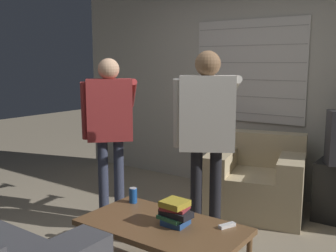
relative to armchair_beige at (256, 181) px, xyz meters
The scene contains 8 objects.
wall_back 1.20m from the armchair_beige, 121.28° to the left, with size 5.20×0.08×2.55m.
armchair_beige is the anchor object (origin of this frame).
coffee_table 1.61m from the armchair_beige, 91.30° to the right, with size 1.18×0.64×0.41m.
person_left_standing 1.65m from the armchair_beige, 138.27° to the right, with size 0.50×0.79×1.59m.
person_right_standing 1.19m from the armchair_beige, 94.07° to the right, with size 0.55×0.86×1.65m.
book_stack 1.58m from the armchair_beige, 88.35° to the right, with size 0.25×0.19×0.18m.
soda_can 1.49m from the armchair_beige, 109.37° to the right, with size 0.07×0.07×0.13m.
spare_remote 1.44m from the armchair_beige, 75.21° to the right, with size 0.09×0.14×0.02m.
Camera 1 is at (1.92, -2.35, 1.56)m, focal length 42.00 mm.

